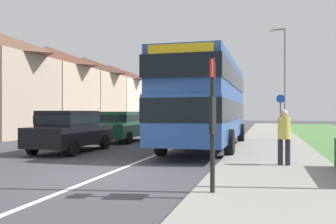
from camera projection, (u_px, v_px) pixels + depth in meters
The scene contains 11 objects.
ground_plane at pixel (105, 175), 9.25m from camera, with size 120.00×120.00×0.00m, color #424247.
lane_marking_centre at pixel (178, 146), 16.97m from camera, with size 0.14×60.00×0.01m, color silver.
pavement_near_side at pixel (273, 152), 13.95m from camera, with size 3.20×68.00×0.12m, color gray.
double_decker_bus at pixel (207, 100), 15.88m from camera, with size 2.80×10.47×3.70m.
parked_car_black at pixel (70, 129), 14.54m from camera, with size 1.88×4.30×1.65m.
parked_car_dark_green at pixel (122, 125), 19.57m from camera, with size 1.90×4.34×1.62m.
pedestrian_at_stop at pixel (284, 134), 10.17m from camera, with size 0.34×0.34×1.67m.
bus_stop_sign at pixel (213, 115), 6.74m from camera, with size 0.09×0.52×2.60m.
cycle_route_sign at pixel (281, 115), 19.29m from camera, with size 0.44×0.08×2.52m.
street_lamp_mid at pixel (283, 74), 25.92m from camera, with size 1.14×0.20×7.53m.
house_terrace_far_side at pixel (67, 91), 31.81m from camera, with size 6.46×23.94×6.81m.
Camera 1 is at (3.96, -8.51, 1.61)m, focal length 39.02 mm.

